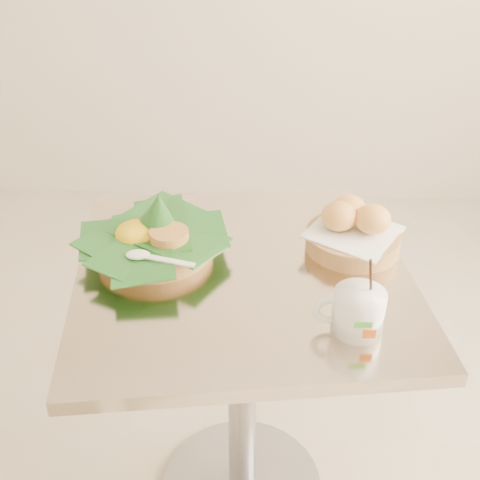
{
  "coord_description": "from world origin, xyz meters",
  "views": [
    {
      "loc": [
        0.17,
        -1.01,
        1.48
      ],
      "look_at": [
        0.13,
        0.04,
        0.82
      ],
      "focal_mm": 45.0,
      "sensor_mm": 36.0,
      "label": 1
    }
  ],
  "objects_px": {
    "cafe_table": "(242,346)",
    "coffee_mug": "(357,310)",
    "rice_basket": "(154,235)",
    "bread_basket": "(353,230)"
  },
  "relations": [
    {
      "from": "cafe_table",
      "to": "bread_basket",
      "type": "distance_m",
      "value": 0.37
    },
    {
      "from": "cafe_table",
      "to": "bread_basket",
      "type": "relative_size",
      "value": 3.27
    },
    {
      "from": "bread_basket",
      "to": "coffee_mug",
      "type": "distance_m",
      "value": 0.28
    },
    {
      "from": "cafe_table",
      "to": "rice_basket",
      "type": "height_order",
      "value": "rice_basket"
    },
    {
      "from": "rice_basket",
      "to": "bread_basket",
      "type": "distance_m",
      "value": 0.44
    },
    {
      "from": "cafe_table",
      "to": "rice_basket",
      "type": "distance_m",
      "value": 0.33
    },
    {
      "from": "cafe_table",
      "to": "rice_basket",
      "type": "bearing_deg",
      "value": 164.4
    },
    {
      "from": "cafe_table",
      "to": "coffee_mug",
      "type": "xyz_separation_m",
      "value": [
        0.22,
        -0.19,
        0.26
      ]
    },
    {
      "from": "bread_basket",
      "to": "coffee_mug",
      "type": "height_order",
      "value": "coffee_mug"
    },
    {
      "from": "coffee_mug",
      "to": "rice_basket",
      "type": "bearing_deg",
      "value": 149.61
    }
  ]
}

